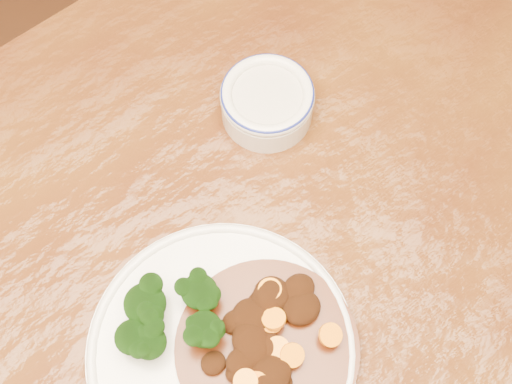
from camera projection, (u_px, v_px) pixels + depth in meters
dining_table at (181, 333)px, 0.88m from camera, size 1.59×1.06×0.75m
dinner_plate at (222, 350)px, 0.79m from camera, size 0.30×0.30×0.02m
broccoli_florets at (165, 318)px, 0.77m from camera, size 0.13×0.10×0.05m
mince_stew at (266, 337)px, 0.78m from camera, size 0.20×0.20×0.03m
dip_bowl at (267, 101)px, 0.90m from camera, size 0.12×0.12×0.05m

